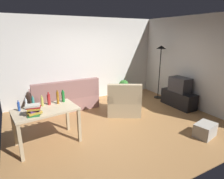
{
  "coord_description": "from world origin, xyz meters",
  "views": [
    {
      "loc": [
        -2.2,
        -3.77,
        2.19
      ],
      "look_at": [
        0.1,
        0.5,
        0.75
      ],
      "focal_mm": 30.32,
      "sensor_mm": 36.0,
      "label": 1
    }
  ],
  "objects_px": {
    "book_stack": "(34,110)",
    "tv_stand": "(178,99)",
    "bottle_squat": "(42,102)",
    "potted_plant": "(124,86)",
    "bottle_clear": "(26,104)",
    "bottle_blue": "(19,107)",
    "bottle_red": "(49,99)",
    "storage_box": "(205,130)",
    "couch": "(65,99)",
    "tv": "(180,85)",
    "armchair": "(124,102)",
    "desk": "(46,114)",
    "bottle_amber": "(58,98)",
    "torchiere_lamp": "(161,58)",
    "bottle_tall": "(33,102)",
    "bottle_green": "(63,96)"
  },
  "relations": [
    {
      "from": "tv",
      "to": "bottle_green",
      "type": "distance_m",
      "value": 3.55
    },
    {
      "from": "storage_box",
      "to": "bottle_squat",
      "type": "height_order",
      "value": "bottle_squat"
    },
    {
      "from": "bottle_green",
      "to": "book_stack",
      "type": "distance_m",
      "value": 0.8
    },
    {
      "from": "book_stack",
      "to": "tv_stand",
      "type": "bearing_deg",
      "value": 6.05
    },
    {
      "from": "tv",
      "to": "bottle_clear",
      "type": "relative_size",
      "value": 2.43
    },
    {
      "from": "tv",
      "to": "bottle_tall",
      "type": "height_order",
      "value": "bottle_tall"
    },
    {
      "from": "bottle_green",
      "to": "book_stack",
      "type": "xyz_separation_m",
      "value": [
        -0.65,
        -0.46,
        -0.02
      ]
    },
    {
      "from": "bottle_blue",
      "to": "bottle_clear",
      "type": "relative_size",
      "value": 0.87
    },
    {
      "from": "bottle_tall",
      "to": "bottle_green",
      "type": "xyz_separation_m",
      "value": [
        0.61,
        0.03,
        0.02
      ]
    },
    {
      "from": "tv_stand",
      "to": "tv",
      "type": "bearing_deg",
      "value": -90.0
    },
    {
      "from": "bottle_red",
      "to": "bottle_amber",
      "type": "height_order",
      "value": "bottle_amber"
    },
    {
      "from": "bottle_blue",
      "to": "bottle_red",
      "type": "distance_m",
      "value": 0.58
    },
    {
      "from": "tv_stand",
      "to": "potted_plant",
      "type": "xyz_separation_m",
      "value": [
        -0.9,
        1.77,
        0.09
      ]
    },
    {
      "from": "bottle_blue",
      "to": "bottle_red",
      "type": "xyz_separation_m",
      "value": [
        0.57,
        0.08,
        0.03
      ]
    },
    {
      "from": "bottle_tall",
      "to": "book_stack",
      "type": "distance_m",
      "value": 0.43
    },
    {
      "from": "torchiere_lamp",
      "to": "storage_box",
      "type": "height_order",
      "value": "torchiere_lamp"
    },
    {
      "from": "bottle_clear",
      "to": "torchiere_lamp",
      "type": "bearing_deg",
      "value": 13.36
    },
    {
      "from": "armchair",
      "to": "bottle_amber",
      "type": "bearing_deg",
      "value": 41.7
    },
    {
      "from": "storage_box",
      "to": "bottle_blue",
      "type": "distance_m",
      "value": 3.91
    },
    {
      "from": "potted_plant",
      "to": "armchair",
      "type": "xyz_separation_m",
      "value": [
        -0.87,
        -1.42,
        -0.01
      ]
    },
    {
      "from": "book_stack",
      "to": "torchiere_lamp",
      "type": "bearing_deg",
      "value": 18.14
    },
    {
      "from": "tv",
      "to": "bottle_blue",
      "type": "relative_size",
      "value": 2.8
    },
    {
      "from": "torchiere_lamp",
      "to": "bottle_tall",
      "type": "height_order",
      "value": "torchiere_lamp"
    },
    {
      "from": "book_stack",
      "to": "bottle_green",
      "type": "bearing_deg",
      "value": 35.33
    },
    {
      "from": "desk",
      "to": "storage_box",
      "type": "distance_m",
      "value": 3.41
    },
    {
      "from": "couch",
      "to": "tv",
      "type": "height_order",
      "value": "same"
    },
    {
      "from": "bottle_blue",
      "to": "bottle_green",
      "type": "relative_size",
      "value": 0.79
    },
    {
      "from": "bottle_squat",
      "to": "potted_plant",
      "type": "bearing_deg",
      "value": 30.37
    },
    {
      "from": "bottle_clear",
      "to": "bottle_squat",
      "type": "bearing_deg",
      "value": 9.82
    },
    {
      "from": "storage_box",
      "to": "bottle_squat",
      "type": "xyz_separation_m",
      "value": [
        -3.11,
        1.55,
        0.71
      ]
    },
    {
      "from": "storage_box",
      "to": "bottle_red",
      "type": "distance_m",
      "value": 3.44
    },
    {
      "from": "tv_stand",
      "to": "armchair",
      "type": "xyz_separation_m",
      "value": [
        -1.77,
        0.35,
        0.08
      ]
    },
    {
      "from": "couch",
      "to": "bottle_amber",
      "type": "distance_m",
      "value": 1.7
    },
    {
      "from": "couch",
      "to": "storage_box",
      "type": "height_order",
      "value": "couch"
    },
    {
      "from": "bottle_clear",
      "to": "armchair",
      "type": "bearing_deg",
      "value": 9.94
    },
    {
      "from": "torchiere_lamp",
      "to": "bottle_amber",
      "type": "bearing_deg",
      "value": -165.1
    },
    {
      "from": "bottle_red",
      "to": "book_stack",
      "type": "relative_size",
      "value": 0.93
    },
    {
      "from": "torchiere_lamp",
      "to": "bottle_green",
      "type": "xyz_separation_m",
      "value": [
        -3.54,
        -0.91,
        -0.53
      ]
    },
    {
      "from": "bottle_clear",
      "to": "book_stack",
      "type": "relative_size",
      "value": 0.86
    },
    {
      "from": "desk",
      "to": "bottle_red",
      "type": "distance_m",
      "value": 0.34
    },
    {
      "from": "tv_stand",
      "to": "desk",
      "type": "distance_m",
      "value": 3.99
    },
    {
      "from": "book_stack",
      "to": "bottle_tall",
      "type": "bearing_deg",
      "value": 84.76
    },
    {
      "from": "torchiere_lamp",
      "to": "armchair",
      "type": "height_order",
      "value": "torchiere_lamp"
    },
    {
      "from": "potted_plant",
      "to": "bottle_clear",
      "type": "distance_m",
      "value": 3.9
    },
    {
      "from": "tv_stand",
      "to": "bottle_squat",
      "type": "distance_m",
      "value": 4.03
    },
    {
      "from": "tv",
      "to": "desk",
      "type": "bearing_deg",
      "value": 93.33
    },
    {
      "from": "storage_box",
      "to": "bottle_clear",
      "type": "distance_m",
      "value": 3.79
    },
    {
      "from": "tv_stand",
      "to": "tv",
      "type": "xyz_separation_m",
      "value": [
        0.0,
        0.0,
        0.46
      ]
    },
    {
      "from": "bottle_clear",
      "to": "bottle_squat",
      "type": "relative_size",
      "value": 1.09
    },
    {
      "from": "desk",
      "to": "armchair",
      "type": "bearing_deg",
      "value": 7.92
    }
  ]
}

